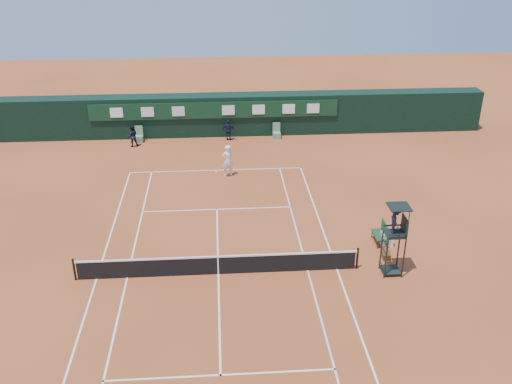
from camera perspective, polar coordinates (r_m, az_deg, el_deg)
ground at (r=26.34m, az=-3.79°, el=-8.18°), size 90.00×90.00×0.00m
court_lines at (r=26.34m, az=-3.79°, el=-8.17°), size 11.05×23.85×0.01m
tennis_net at (r=26.06m, az=-3.82°, el=-7.26°), size 12.90×0.10×1.10m
back_wall at (r=42.69m, az=-4.15°, el=7.72°), size 40.00×1.65×3.00m
linesman_chair_left at (r=42.27m, az=-11.60°, el=5.36°), size 0.55×0.50×1.15m
linesman_chair_right at (r=42.12m, az=2.07°, el=5.80°), size 0.55×0.50×1.15m
umpire_chair at (r=25.84m, az=13.78°, el=-3.30°), size 0.96×0.95×3.42m
player_bench at (r=29.01m, az=12.49°, el=-3.97°), size 0.55×1.20×1.10m
tennis_bag at (r=28.14m, az=12.83°, el=-6.06°), size 0.42×0.83×0.30m
cooler at (r=29.06m, az=12.94°, el=-4.58°), size 0.57×0.57×0.65m
tennis_ball at (r=33.59m, az=2.05°, el=-0.11°), size 0.07×0.07×0.07m
player at (r=35.57m, az=-2.86°, el=3.15°), size 0.88×0.74×2.05m
ball_kid_left at (r=41.33m, az=-12.26°, el=5.52°), size 0.87×0.75×1.57m
ball_kid_right at (r=41.62m, az=-2.75°, el=6.21°), size 0.96×0.55×1.54m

